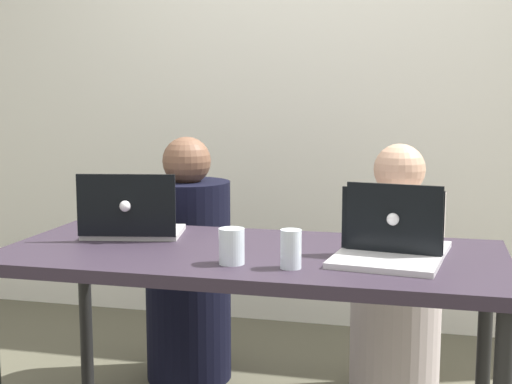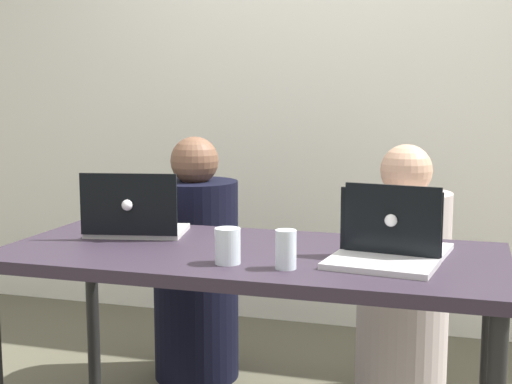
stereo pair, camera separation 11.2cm
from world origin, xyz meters
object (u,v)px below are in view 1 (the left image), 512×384
at_px(water_glass_center, 232,249).
at_px(laptop_back_right, 398,238).
at_px(person_on_left, 188,273).
at_px(person_on_right, 396,287).
at_px(laptop_back_left, 132,223).
at_px(water_glass_right, 291,252).
at_px(laptop_front_right, 387,247).

bearing_deg(water_glass_center, laptop_back_right, 29.10).
bearing_deg(person_on_left, person_on_right, 171.56).
relative_size(person_on_right, water_glass_center, 9.62).
bearing_deg(laptop_back_left, water_glass_center, 135.31).
distance_m(water_glass_right, water_glass_center, 0.18).
relative_size(laptop_front_right, water_glass_right, 2.98).
xyz_separation_m(laptop_front_right, water_glass_center, (-0.44, -0.13, -0.00)).
bearing_deg(water_glass_right, water_glass_center, 176.70).
relative_size(person_on_left, water_glass_center, 9.75).
bearing_deg(water_glass_right, laptop_front_right, 27.32).
xyz_separation_m(person_on_left, laptop_back_left, (-0.02, -0.52, 0.31)).
bearing_deg(laptop_front_right, laptop_back_right, 86.38).
bearing_deg(laptop_back_right, water_glass_right, 51.46).
height_order(person_on_left, laptop_back_left, person_on_left).
bearing_deg(water_glass_right, person_on_right, 72.16).
xyz_separation_m(person_on_right, water_glass_right, (-0.27, -0.83, 0.31)).
bearing_deg(laptop_front_right, person_on_left, 148.81).
bearing_deg(water_glass_right, person_on_left, 126.19).
bearing_deg(person_on_left, laptop_back_right, 139.80).
distance_m(person_on_right, water_glass_center, 0.98).
distance_m(laptop_front_right, water_glass_right, 0.30).
relative_size(laptop_back_right, water_glass_center, 3.04).
xyz_separation_m(person_on_right, laptop_back_left, (-0.89, -0.52, 0.32)).
relative_size(person_on_left, person_on_right, 1.01).
bearing_deg(water_glass_center, laptop_front_right, 15.86).
height_order(person_on_left, water_glass_right, person_on_left).
height_order(person_on_left, laptop_front_right, person_on_left).
relative_size(person_on_right, laptop_back_left, 2.73).
bearing_deg(person_on_right, laptop_back_left, 30.33).
bearing_deg(water_glass_center, laptop_back_left, 146.61).
relative_size(laptop_back_left, laptop_front_right, 1.12).
height_order(laptop_back_left, water_glass_right, laptop_back_left).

